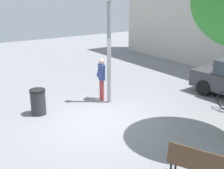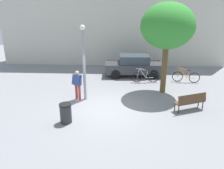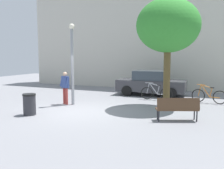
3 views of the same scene
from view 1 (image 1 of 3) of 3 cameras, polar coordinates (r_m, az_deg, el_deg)
The scene contains 5 objects.
ground_plane at distance 9.73m, azimuth -2.95°, elevation -7.08°, with size 36.00×36.00×0.00m, color gray.
lamppost at distance 10.68m, azimuth -0.59°, elevation 8.18°, with size 0.28×0.28×4.07m.
person_by_lamppost at distance 11.24m, azimuth -2.09°, elevation 1.61°, with size 0.63×0.44×1.67m.
park_bench at distance 6.71m, azimuth 17.88°, elevation -14.99°, with size 1.66×1.06×0.92m.
trash_bin at distance 10.36m, azimuth -14.39°, elevation -3.32°, with size 0.55×0.55×0.91m.
Camera 1 is at (7.55, -4.61, 4.07)m, focal length 46.26 mm.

